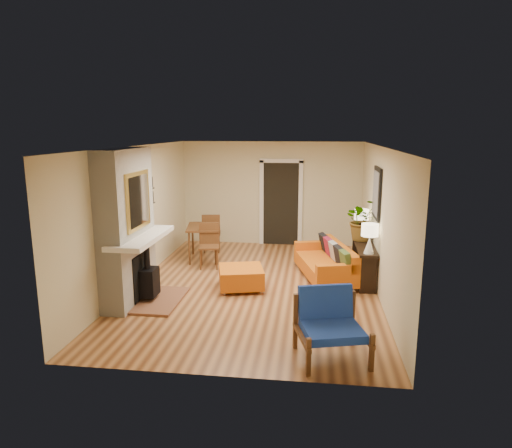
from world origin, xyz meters
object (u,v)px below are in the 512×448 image
object	(u,v)px
dining_table	(207,233)
houseplant	(364,219)
sofa	(328,262)
blue_chair	(329,320)
console_table	(364,250)
lamp_far	(361,219)
lamp_near	(370,235)
ottoman	(241,277)

from	to	relation	value
dining_table	houseplant	distance (m)	3.48
sofa	blue_chair	xyz separation A→B (m)	(-0.07, -3.17, 0.15)
console_table	dining_table	bearing A→B (deg)	164.14
dining_table	lamp_far	bearing A→B (deg)	-3.88
houseplant	lamp_far	bearing A→B (deg)	88.84
dining_table	houseplant	size ratio (longest dim) A/B	2.11
lamp_near	houseplant	bearing A→B (deg)	90.58
ottoman	dining_table	bearing A→B (deg)	120.35
ottoman	console_table	size ratio (longest dim) A/B	0.52
ottoman	blue_chair	distance (m)	2.81
sofa	console_table	world-z (taller)	sofa
lamp_far	houseplant	xyz separation A→B (m)	(-0.01, -0.49, 0.09)
dining_table	lamp_far	size ratio (longest dim) A/B	3.30
sofa	lamp_near	xyz separation A→B (m)	(0.69, -0.71, 0.74)
ottoman	console_table	distance (m)	2.48
blue_chair	lamp_far	bearing A→B (deg)	79.12
lamp_far	sofa	bearing A→B (deg)	-131.50
lamp_far	houseplant	size ratio (longest dim) A/B	0.64
ottoman	lamp_far	xyz separation A→B (m)	(2.30, 1.61, 0.83)
sofa	blue_chair	distance (m)	3.17
blue_chair	lamp_far	world-z (taller)	lamp_far
lamp_far	houseplant	world-z (taller)	houseplant
lamp_far	console_table	bearing A→B (deg)	-90.00
ottoman	houseplant	bearing A→B (deg)	26.01
sofa	blue_chair	bearing A→B (deg)	-91.26
blue_chair	dining_table	bearing A→B (deg)	122.03
houseplant	lamp_near	bearing A→B (deg)	-89.42
sofa	console_table	bearing A→B (deg)	4.14
lamp_near	blue_chair	bearing A→B (deg)	-107.14
blue_chair	lamp_far	xyz separation A→B (m)	(0.76, 3.95, 0.59)
console_table	lamp_near	xyz separation A→B (m)	(0.00, -0.76, 0.49)
console_table	houseplant	bearing A→B (deg)	92.42
console_table	blue_chair	bearing A→B (deg)	-103.27
dining_table	ottoman	bearing A→B (deg)	-59.65
dining_table	houseplant	world-z (taller)	houseplant
lamp_near	houseplant	size ratio (longest dim) A/B	0.64
console_table	sofa	bearing A→B (deg)	-175.86
sofa	dining_table	size ratio (longest dim) A/B	1.14
blue_chair	lamp_near	xyz separation A→B (m)	(0.76, 2.46, 0.59)
lamp_near	lamp_far	world-z (taller)	same
sofa	ottoman	world-z (taller)	sofa
blue_chair	houseplant	bearing A→B (deg)	77.77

